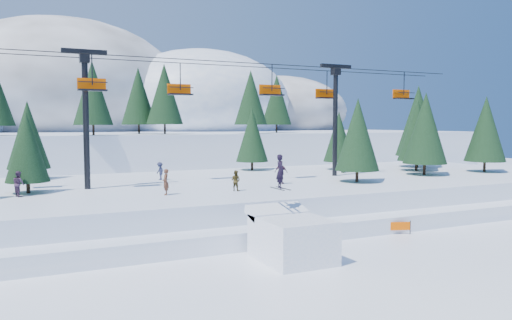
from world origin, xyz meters
name	(u,v)px	position (x,y,z in m)	size (l,w,h in m)	color
ground	(321,271)	(0.00, 0.00, 0.00)	(160.00, 160.00, 0.00)	white
mid_shelf	(202,198)	(0.00, 18.00, 1.25)	(70.00, 22.00, 2.50)	white
berm	(254,229)	(0.00, 8.00, 0.55)	(70.00, 6.00, 1.10)	white
mountain_ridge	(72,111)	(-5.08, 73.37, 9.64)	(119.00, 61.11, 26.46)	white
jump_kicker	(291,236)	(-0.35, 2.47, 1.29)	(3.42, 4.66, 5.64)	white
chairlift	(225,100)	(2.04, 18.05, 9.32)	(46.00, 3.21, 10.28)	black
conifer_stand	(229,130)	(2.75, 18.78, 6.84)	(62.59, 17.17, 9.08)	black
distant_skiers	(196,175)	(-1.02, 16.64, 3.34)	(29.93, 10.05, 1.88)	#553020
banner_near	(390,226)	(8.60, 5.03, 0.54)	(2.71, 0.97, 0.90)	black
banner_far	(401,224)	(9.85, 5.41, 0.54)	(2.83, 0.44, 0.90)	black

